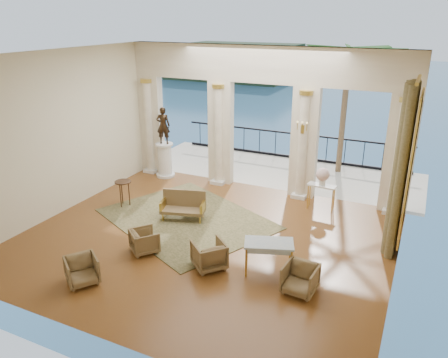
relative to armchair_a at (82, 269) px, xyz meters
The scene contains 23 objects.
floor 3.17m from the armchair_a, 62.51° to the left, with size 9.00×9.00×0.00m, color #482613.
room_walls 3.39m from the armchair_a, 49.11° to the left, with size 9.00×9.00×9.00m.
arcade 7.15m from the armchair_a, 77.59° to the left, with size 9.00×0.56×4.50m.
terrace 8.73m from the armchair_a, 80.38° to the left, with size 10.00×3.60×0.10m, color beige.
balustrade 10.30m from the armchair_a, 81.87° to the left, with size 9.00×0.06×1.03m.
palm_tree 10.70m from the armchair_a, 69.81° to the left, with size 2.00×2.00×4.50m.
headland 78.27m from the armchair_a, 111.41° to the left, with size 22.00×18.00×6.00m, color black.
sea 63.13m from the armchair_a, 88.67° to the left, with size 160.00×160.00×0.00m, color #255D81.
curtain 7.37m from the armchair_a, 36.84° to the left, with size 0.33×1.40×4.09m.
window_frame 7.53m from the armchair_a, 35.96° to the left, with size 0.04×1.60×3.40m, color gold.
wall_sconce 7.18m from the armchair_a, 65.63° to the left, with size 0.30×0.11×0.33m.
rug 3.64m from the armchair_a, 82.80° to the left, with size 4.40×3.42×0.02m, color #2D3319.
armchair_a is the anchor object (origin of this frame).
armchair_b 4.55m from the armchair_a, 21.07° to the left, with size 0.65×0.61×0.67m, color #4D371D.
armchair_c 2.72m from the armchair_a, 37.94° to the left, with size 0.67×0.63×0.69m, color #4D371D.
armchair_d 1.70m from the armchair_a, 74.94° to the left, with size 0.61×0.57×0.63m, color #4D371D.
settee 3.64m from the armchair_a, 84.34° to the left, with size 1.30×0.83×0.80m.
game_table 4.00m from the armchair_a, 31.44° to the left, with size 1.19×0.91×0.73m.
pedestal 6.60m from the armchair_a, 107.10° to the left, with size 0.65×0.65×1.19m.
statue 6.76m from the armchair_a, 107.10° to the left, with size 0.46×0.30×1.26m, color black.
console_table 6.91m from the armchair_a, 57.99° to the left, with size 0.82×0.37×0.76m.
urn 6.94m from the armchair_a, 57.99° to the left, with size 0.39×0.39×0.51m.
side_table 3.99m from the armchair_a, 114.72° to the left, with size 0.48×0.48×0.78m.
Camera 1 is at (4.62, -8.67, 5.34)m, focal length 35.00 mm.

